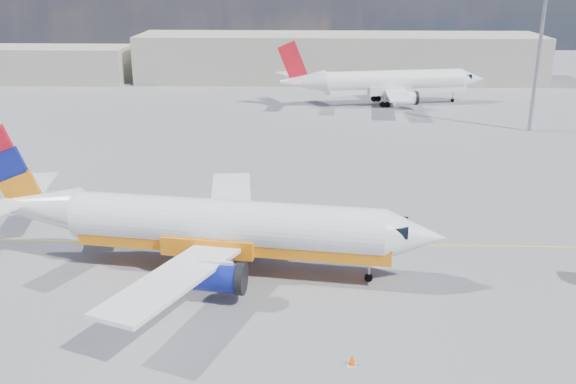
{
  "coord_description": "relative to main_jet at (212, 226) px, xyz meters",
  "views": [
    {
      "loc": [
        -0.34,
        -39.81,
        19.03
      ],
      "look_at": [
        -1.72,
        4.38,
        3.5
      ],
      "focal_mm": 40.0,
      "sensor_mm": 36.0,
      "label": 1
    }
  ],
  "objects": [
    {
      "name": "floodlight_mast",
      "position": [
        33.43,
        39.39,
        9.65
      ],
      "size": [
        1.56,
        1.56,
        21.32
      ],
      "color": "gray",
      "rests_on": "ground"
    },
    {
      "name": "terminal_annex",
      "position": [
        -38.49,
        73.37,
        -0.14
      ],
      "size": [
        26.0,
        10.0,
        6.0
      ],
      "primitive_type": "cube",
      "color": "#B1AB99",
      "rests_on": "ground"
    },
    {
      "name": "terminal_main",
      "position": [
        11.51,
        76.37,
        0.86
      ],
      "size": [
        70.0,
        14.0,
        8.0
      ],
      "primitive_type": "cube",
      "color": "#B1AB99",
      "rests_on": "ground"
    },
    {
      "name": "main_jet",
      "position": [
        0.0,
        0.0,
        0.0
      ],
      "size": [
        31.1,
        24.32,
        9.41
      ],
      "rotation": [
        0.0,
        0.0,
        -0.14
      ],
      "color": "white",
      "rests_on": "ground"
    },
    {
      "name": "traffic_cone",
      "position": [
        8.54,
        -10.66,
        -2.82
      ],
      "size": [
        0.46,
        0.46,
        0.64
      ],
      "color": "white",
      "rests_on": "ground"
    },
    {
      "name": "taxi_line",
      "position": [
        6.51,
        4.37,
        -3.13
      ],
      "size": [
        70.0,
        0.15,
        0.01
      ],
      "primitive_type": "cube",
      "color": "yellow",
      "rests_on": "ground"
    },
    {
      "name": "second_jet",
      "position": [
        17.66,
        55.16,
        0.01
      ],
      "size": [
        31.26,
        24.17,
        9.43
      ],
      "rotation": [
        0.0,
        0.0,
        0.19
      ],
      "color": "white",
      "rests_on": "ground"
    },
    {
      "name": "ground",
      "position": [
        6.51,
        1.37,
        -3.14
      ],
      "size": [
        240.0,
        240.0,
        0.0
      ],
      "primitive_type": "plane",
      "color": "slate",
      "rests_on": "ground"
    }
  ]
}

